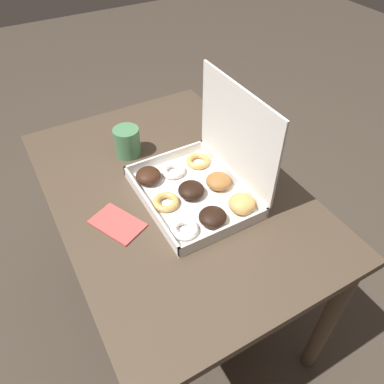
% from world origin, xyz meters
% --- Properties ---
extents(ground_plane, '(8.00, 8.00, 0.00)m').
position_xyz_m(ground_plane, '(0.00, 0.00, 0.00)').
color(ground_plane, '#42382D').
extents(dining_table, '(1.11, 0.77, 0.72)m').
position_xyz_m(dining_table, '(0.00, 0.00, 0.61)').
color(dining_table, '#4C3D2D').
rests_on(dining_table, ground_plane).
extents(donut_box, '(0.40, 0.32, 0.35)m').
position_xyz_m(donut_box, '(0.07, 0.08, 0.78)').
color(donut_box, white).
rests_on(donut_box, dining_table).
extents(coffee_mug, '(0.09, 0.09, 0.11)m').
position_xyz_m(coffee_mug, '(-0.25, -0.05, 0.77)').
color(coffee_mug, '#4C8456').
rests_on(coffee_mug, dining_table).
extents(paper_napkin, '(0.19, 0.16, 0.01)m').
position_xyz_m(paper_napkin, '(0.06, -0.22, 0.72)').
color(paper_napkin, '#CC4C47').
rests_on(paper_napkin, dining_table).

